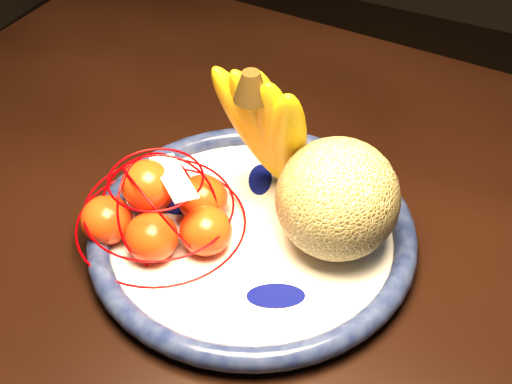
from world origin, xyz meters
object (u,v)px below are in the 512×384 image
at_px(fruit_bowl, 252,233).
at_px(banana_bunch, 271,127).
at_px(cantaloupe, 337,199).
at_px(mandarin_bag, 160,210).
at_px(dining_table, 419,353).

distance_m(fruit_bowl, banana_bunch, 0.12).
distance_m(cantaloupe, mandarin_bag, 0.20).
bearing_deg(banana_bunch, dining_table, -7.99).
xyz_separation_m(dining_table, mandarin_bag, (-0.30, -0.04, 0.13)).
height_order(fruit_bowl, cantaloupe, cantaloupe).
relative_size(dining_table, mandarin_bag, 7.64).
bearing_deg(mandarin_bag, banana_bunch, 49.50).
bearing_deg(fruit_bowl, dining_table, -0.61).
height_order(banana_bunch, mandarin_bag, banana_bunch).
xyz_separation_m(fruit_bowl, cantaloupe, (0.09, 0.03, 0.07)).
distance_m(dining_table, banana_bunch, 0.31).
bearing_deg(banana_bunch, mandarin_bag, -121.86).
relative_size(cantaloupe, mandarin_bag, 0.61).
relative_size(dining_table, cantaloupe, 12.56).
distance_m(fruit_bowl, mandarin_bag, 0.11).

